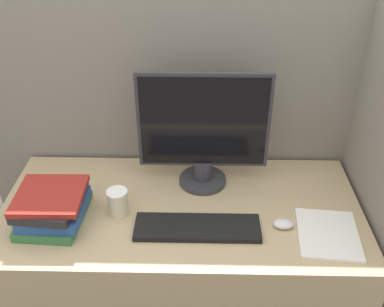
{
  "coord_description": "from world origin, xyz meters",
  "views": [
    {
      "loc": [
        0.07,
        -1.01,
        1.85
      ],
      "look_at": [
        0.04,
        0.37,
        0.96
      ],
      "focal_mm": 42.0,
      "sensor_mm": 36.0,
      "label": 1
    }
  ],
  "objects_px": {
    "mouse": "(283,224)",
    "coffee_cup": "(118,202)",
    "book_stack": "(53,206)",
    "keyboard": "(197,228)",
    "monitor": "(203,133)"
  },
  "relations": [
    {
      "from": "coffee_cup",
      "to": "book_stack",
      "type": "distance_m",
      "value": 0.24
    },
    {
      "from": "keyboard",
      "to": "book_stack",
      "type": "xyz_separation_m",
      "value": [
        -0.53,
        0.04,
        0.05
      ]
    },
    {
      "from": "coffee_cup",
      "to": "book_stack",
      "type": "relative_size",
      "value": 0.36
    },
    {
      "from": "mouse",
      "to": "coffee_cup",
      "type": "height_order",
      "value": "coffee_cup"
    },
    {
      "from": "keyboard",
      "to": "coffee_cup",
      "type": "relative_size",
      "value": 4.35
    },
    {
      "from": "mouse",
      "to": "monitor",
      "type": "bearing_deg",
      "value": 137.08
    },
    {
      "from": "mouse",
      "to": "coffee_cup",
      "type": "relative_size",
      "value": 0.72
    },
    {
      "from": "keyboard",
      "to": "coffee_cup",
      "type": "height_order",
      "value": "coffee_cup"
    },
    {
      "from": "mouse",
      "to": "book_stack",
      "type": "bearing_deg",
      "value": 178.42
    },
    {
      "from": "book_stack",
      "to": "keyboard",
      "type": "bearing_deg",
      "value": -4.76
    },
    {
      "from": "monitor",
      "to": "mouse",
      "type": "xyz_separation_m",
      "value": [
        0.29,
        -0.27,
        -0.22
      ]
    },
    {
      "from": "book_stack",
      "to": "mouse",
      "type": "bearing_deg",
      "value": -1.58
    },
    {
      "from": "mouse",
      "to": "book_stack",
      "type": "xyz_separation_m",
      "value": [
        -0.84,
        0.02,
        0.05
      ]
    },
    {
      "from": "coffee_cup",
      "to": "book_stack",
      "type": "bearing_deg",
      "value": -170.01
    },
    {
      "from": "keyboard",
      "to": "book_stack",
      "type": "relative_size",
      "value": 1.55
    }
  ]
}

